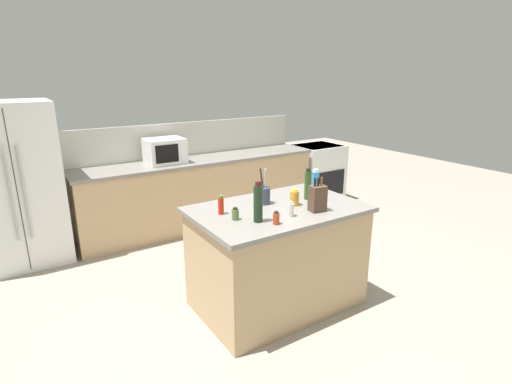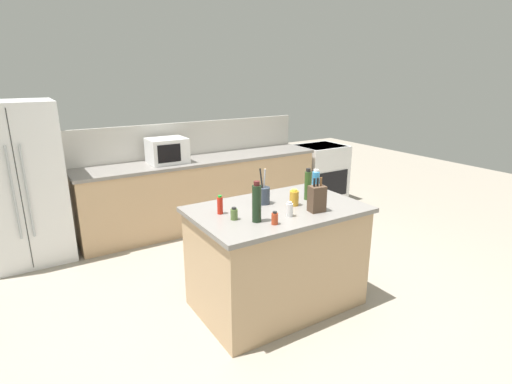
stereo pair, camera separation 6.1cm
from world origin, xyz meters
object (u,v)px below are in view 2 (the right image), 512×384
at_px(range_oven, 320,173).
at_px(microwave, 167,151).
at_px(knife_block, 317,198).
at_px(spice_jar_paprika, 275,218).
at_px(salt_shaker, 290,210).
at_px(wine_bottle, 257,203).
at_px(hot_sauce_bottle, 220,205).
at_px(dish_soap_bottle, 316,182).
at_px(utensil_crock, 263,195).
at_px(spice_jar_oregano, 234,214).
at_px(honey_jar, 294,198).
at_px(olive_oil_bottle, 308,185).
at_px(refrigerator, 19,184).

relative_size(range_oven, microwave, 1.95).
distance_m(knife_block, spice_jar_paprika, 0.47).
distance_m(spice_jar_paprika, salt_shaker, 0.22).
xyz_separation_m(wine_bottle, hot_sauce_bottle, (-0.16, 0.31, -0.08)).
bearing_deg(dish_soap_bottle, utensil_crock, -179.50).
bearing_deg(dish_soap_bottle, knife_block, -129.00).
height_order(microwave, utensil_crock, utensil_crock).
bearing_deg(wine_bottle, dish_soap_bottle, 21.62).
xyz_separation_m(spice_jar_oregano, salt_shaker, (0.42, -0.17, 0.01)).
bearing_deg(hot_sauce_bottle, honey_jar, -12.96).
height_order(microwave, dish_soap_bottle, microwave).
height_order(range_oven, olive_oil_bottle, olive_oil_bottle).
xyz_separation_m(utensil_crock, dish_soap_bottle, (0.60, 0.01, 0.03)).
distance_m(olive_oil_bottle, honey_jar, 0.23).
bearing_deg(hot_sauce_bottle, wine_bottle, -62.67).
relative_size(olive_oil_bottle, salt_shaker, 2.35).
height_order(spice_jar_oregano, honey_jar, honey_jar).
distance_m(refrigerator, salt_shaker, 3.08).
bearing_deg(microwave, range_oven, -0.00).
height_order(spice_jar_oregano, wine_bottle, wine_bottle).
bearing_deg(salt_shaker, hot_sauce_bottle, 142.05).
xyz_separation_m(knife_block, honey_jar, (-0.07, 0.22, -0.04)).
bearing_deg(spice_jar_paprika, dish_soap_bottle, 30.59).
distance_m(spice_jar_oregano, honey_jar, 0.62).
bearing_deg(wine_bottle, range_oven, 41.23).
height_order(utensil_crock, wine_bottle, wine_bottle).
bearing_deg(honey_jar, refrigerator, 131.59).
relative_size(microwave, wine_bottle, 1.44).
bearing_deg(hot_sauce_bottle, spice_jar_paprika, -60.20).
bearing_deg(range_oven, salt_shaker, -135.10).
distance_m(microwave, utensil_crock, 2.05).
xyz_separation_m(refrigerator, spice_jar_paprika, (1.62, -2.56, 0.10)).
xyz_separation_m(spice_jar_paprika, honey_jar, (0.40, 0.28, 0.02)).
bearing_deg(refrigerator, knife_block, -50.17).
xyz_separation_m(utensil_crock, honey_jar, (0.20, -0.19, -0.01)).
bearing_deg(refrigerator, microwave, -1.75).
bearing_deg(utensil_crock, spice_jar_paprika, -112.82).
xyz_separation_m(utensil_crock, spice_jar_oregano, (-0.41, -0.21, -0.04)).
xyz_separation_m(refrigerator, range_oven, (4.26, -0.05, -0.42)).
relative_size(spice_jar_paprika, hot_sauce_bottle, 0.65).
bearing_deg(spice_jar_oregano, refrigerator, 121.38).
height_order(olive_oil_bottle, salt_shaker, olive_oil_bottle).
bearing_deg(refrigerator, dish_soap_bottle, -40.74).
bearing_deg(microwave, dish_soap_bottle, -69.93).
bearing_deg(wine_bottle, olive_oil_bottle, 18.64).
height_order(utensil_crock, spice_jar_oregano, utensil_crock).
distance_m(spice_jar_paprika, spice_jar_oregano, 0.33).
height_order(wine_bottle, dish_soap_bottle, wine_bottle).
relative_size(olive_oil_bottle, dish_soap_bottle, 1.25).
distance_m(spice_jar_oregano, olive_oil_bottle, 0.84).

